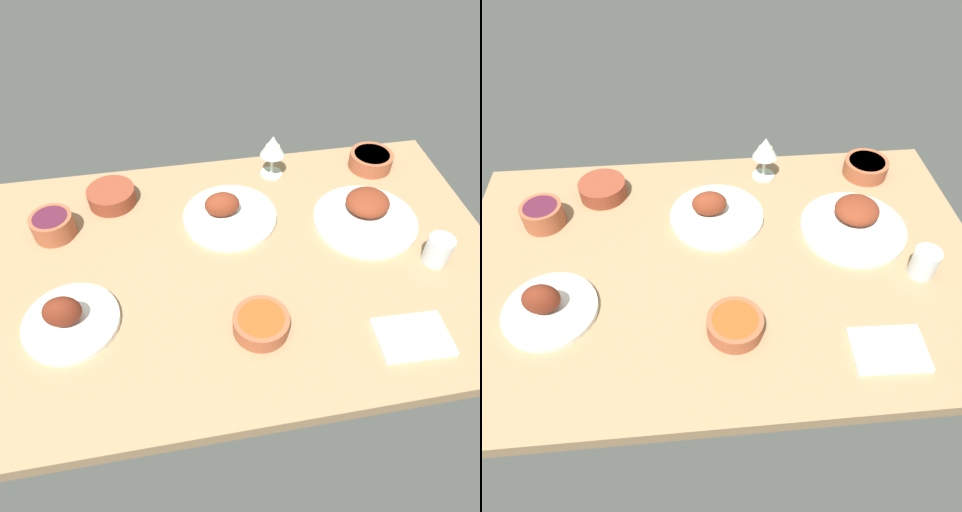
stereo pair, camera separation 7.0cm
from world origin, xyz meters
The scene contains 11 objects.
dining_table centered at (0.00, 0.00, 2.00)cm, with size 140.00×90.00×4.00cm, color #937551.
plate_far_side centered at (-43.00, -12.83, 6.40)cm, with size 22.67×22.67×9.22cm.
plate_center_main centered at (-0.41, 17.08, 6.00)cm, with size 26.86×26.86×8.24cm.
plate_near_viewer centered at (38.43, 9.82, 6.21)cm, with size 29.36×29.36×7.35cm.
bowl_soup centered at (1.05, -21.96, 6.51)cm, with size 13.19×13.19×4.55cm.
bowl_onions centered at (-49.08, 19.19, 7.44)cm, with size 11.58×11.58×6.37cm.
bowl_pasta centered at (-33.38, 30.02, 6.67)cm, with size 14.01×14.01×4.86cm.
bowl_potatoes centered at (48.70, 33.29, 6.76)cm, with size 13.67×13.67×5.05cm.
wine_glass centered at (16.37, 35.04, 13.93)cm, with size 7.60×7.60×14.00cm.
water_tumbler centered at (50.87, -8.73, 7.98)cm, with size 6.66×6.66×7.96cm, color silver.
folded_napkin centered at (35.05, -30.58, 4.60)cm, with size 16.68×11.88×1.20cm, color white.
Camera 2 is at (-7.38, -81.61, 96.00)cm, focal length 32.50 mm.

